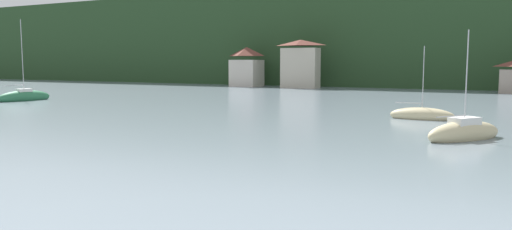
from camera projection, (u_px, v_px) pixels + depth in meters
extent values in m
cube|color=#264223|center=(457.00, 39.00, 113.61)|extent=(352.00, 60.99, 20.17)
ellipsoid|color=#264223|center=(432.00, 54.00, 130.82)|extent=(246.40, 42.69, 41.76)
cube|color=beige|center=(247.00, 73.00, 98.81)|extent=(5.43, 5.09, 5.29)
pyramid|color=brown|center=(247.00, 52.00, 98.35)|extent=(5.70, 5.35, 1.78)
cube|color=#BCB29E|center=(300.00, 68.00, 92.40)|extent=(6.92, 3.09, 7.46)
pyramid|color=brown|center=(301.00, 43.00, 91.89)|extent=(7.27, 3.24, 1.08)
ellipsoid|color=#2D754C|center=(24.00, 97.00, 62.04)|extent=(2.70, 7.07, 1.79)
cylinder|color=#B7B7BC|center=(22.00, 57.00, 61.50)|extent=(0.08, 0.08, 9.22)
cylinder|color=#ADADB2|center=(14.00, 85.00, 60.85)|extent=(0.40, 2.49, 0.07)
cube|color=silver|center=(24.00, 91.00, 61.96)|extent=(1.26, 1.83, 0.62)
ellipsoid|color=#CCBC8E|center=(422.00, 116.00, 41.76)|extent=(5.36, 1.67, 1.40)
cylinder|color=#B7B7BC|center=(423.00, 79.00, 41.42)|extent=(0.06, 0.06, 5.48)
cylinder|color=#ADADB2|center=(408.00, 103.00, 42.18)|extent=(2.28, 0.09, 0.06)
ellipsoid|color=#CCBC8E|center=(464.00, 134.00, 30.81)|extent=(4.82, 5.81, 1.62)
cylinder|color=#B7B7BC|center=(467.00, 79.00, 30.45)|extent=(0.07, 0.07, 6.00)
cylinder|color=#ADADB2|center=(451.00, 116.00, 30.14)|extent=(1.47, 2.00, 0.06)
cube|color=silver|center=(465.00, 122.00, 30.73)|extent=(1.96, 2.14, 0.60)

